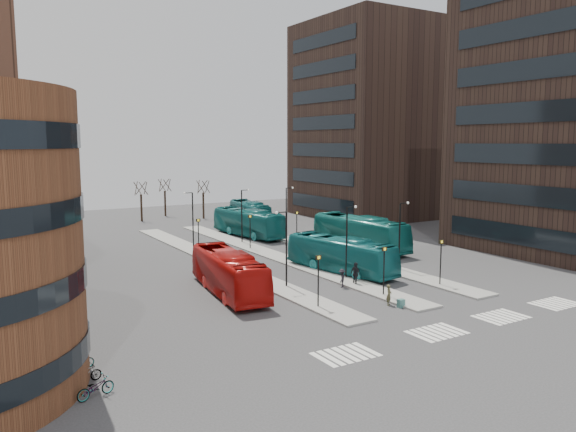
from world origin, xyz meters
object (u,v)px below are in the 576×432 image
commuter_a (237,288)px  commuter_b (356,274)px  teal_bus_b (248,223)px  bicycle_mid (87,374)px  teal_bus_a (341,255)px  teal_bus_c (360,232)px  bicycle_far (79,362)px  red_bus (229,272)px  bicycle_near (95,387)px  commuter_c (342,278)px  traveller (389,295)px  teal_bus_d (250,212)px  suitcase (401,303)px

commuter_a → commuter_b: size_ratio=0.81×
teal_bus_b → bicycle_mid: bearing=-134.0°
teal_bus_a → commuter_a: bearing=-176.6°
teal_bus_a → teal_bus_c: 11.46m
commuter_a → bicycle_far: size_ratio=1.00×
red_bus → bicycle_mid: red_bus is taller
commuter_b → bicycle_near: bearing=112.7°
commuter_c → teal_bus_b: bearing=-146.5°
bicycle_near → teal_bus_b: bearing=-52.8°
red_bus → bicycle_near: bearing=-126.9°
traveller → commuter_c: size_ratio=1.01×
red_bus → teal_bus_d: (18.77, 32.81, -0.04)m
commuter_c → bicycle_mid: size_ratio=1.02×
red_bus → teal_bus_a: size_ratio=1.02×
teal_bus_c → bicycle_mid: 38.78m
teal_bus_b → teal_bus_c: bearing=-71.3°
suitcase → commuter_c: 6.70m
teal_bus_b → bicycle_near: bearing=-132.6°
teal_bus_c → traveller: size_ratio=8.78×
teal_bus_d → commuter_a: (-18.83, -34.35, -0.84)m
suitcase → commuter_c: commuter_c is taller
teal_bus_a → bicycle_mid: 27.64m
teal_bus_d → commuter_b: (-8.82, -35.97, -0.66)m
teal_bus_c → red_bus: bearing=-157.3°
teal_bus_b → commuter_a: (-13.57, -24.52, -0.94)m
teal_bus_b → traveller: 32.31m
commuter_a → bicycle_near: (-12.86, -11.67, -0.29)m
red_bus → commuter_b: (9.95, -3.15, -0.70)m
teal_bus_c → teal_bus_d: (-1.25, 23.75, -0.23)m
bicycle_mid → bicycle_far: bearing=-8.7°
commuter_a → commuter_c: bearing=160.1°
commuter_c → teal_bus_c: bearing=-179.0°
teal_bus_c → teal_bus_d: size_ratio=1.14×
suitcase → bicycle_far: 21.73m
teal_bus_a → commuter_c: teal_bus_a is taller
traveller → teal_bus_d: bearing=42.4°
teal_bus_b → commuter_c: size_ratio=8.20×
teal_bus_c → bicycle_near: 39.79m
teal_bus_a → commuter_c: (-3.09, -4.35, -0.86)m
red_bus → commuter_b: red_bus is taller
suitcase → commuter_c: size_ratio=0.40×
teal_bus_a → teal_bus_d: bearing=67.4°
teal_bus_d → commuter_a: size_ratio=7.51×
red_bus → commuter_a: size_ratio=7.70×
red_bus → traveller: size_ratio=7.87×
red_bus → teal_bus_c: size_ratio=0.90×
teal_bus_a → bicycle_far: 26.83m
commuter_a → commuter_b: 10.14m
bicycle_near → commuter_b: bearing=-83.0°
traveller → bicycle_far: traveller is taller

